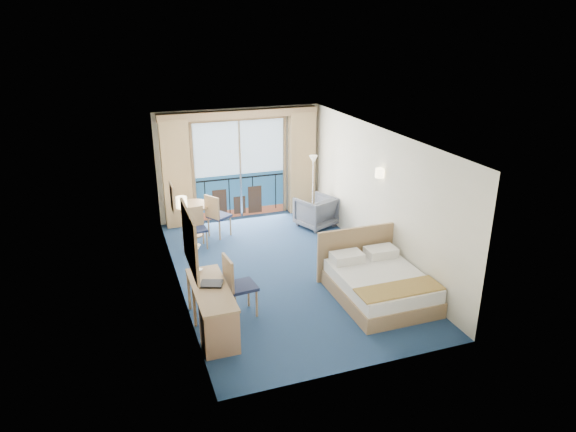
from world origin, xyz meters
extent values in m
plane|color=navy|center=(0.00, 0.00, 0.00)|extent=(6.50, 6.50, 0.00)
cube|color=#EEE9CE|center=(0.00, 3.26, 1.35)|extent=(4.00, 0.02, 2.70)
cube|color=#EEE9CE|center=(0.00, -3.26, 1.35)|extent=(4.00, 0.02, 2.70)
cube|color=#EEE9CE|center=(-2.01, 0.00, 1.35)|extent=(0.02, 6.50, 2.70)
cube|color=#EEE9CE|center=(2.01, 0.00, 1.35)|extent=(0.02, 6.50, 2.70)
cube|color=silver|center=(0.00, 0.00, 2.71)|extent=(4.00, 6.50, 0.02)
cube|color=navy|center=(0.00, 3.22, 0.56)|extent=(2.20, 0.02, 1.08)
cube|color=#ABC6E0|center=(0.00, 3.22, 1.76)|extent=(2.20, 0.02, 1.32)
cube|color=#A04F31|center=(0.00, 3.22, 0.10)|extent=(2.20, 0.02, 0.20)
cube|color=black|center=(0.00, 3.22, 1.00)|extent=(2.20, 0.02, 0.04)
cube|color=tan|center=(0.00, 3.21, 2.46)|extent=(2.36, 0.03, 0.12)
cube|color=tan|center=(-1.15, 3.21, 1.20)|extent=(0.06, 0.03, 2.40)
cube|color=tan|center=(1.15, 3.21, 1.20)|extent=(0.06, 0.03, 2.40)
cube|color=silver|center=(0.00, 3.21, 1.20)|extent=(0.05, 0.02, 2.40)
cube|color=#322117|center=(0.35, 3.21, 0.40)|extent=(0.35, 0.02, 0.70)
cube|color=#322117|center=(-0.55, 3.21, 0.40)|extent=(0.35, 0.02, 0.70)
cube|color=#322117|center=(-0.05, 3.21, 0.30)|extent=(0.30, 0.02, 0.45)
cube|color=black|center=(-0.90, 3.22, 0.55)|extent=(0.02, 0.01, 0.90)
cube|color=black|center=(-0.30, 3.22, 0.55)|extent=(0.03, 0.01, 0.90)
cube|color=black|center=(0.30, 3.22, 0.55)|extent=(0.03, 0.01, 0.90)
cube|color=black|center=(0.90, 3.22, 0.55)|extent=(0.02, 0.01, 0.90)
cube|color=tan|center=(-1.55, 3.07, 1.28)|extent=(0.65, 0.22, 2.55)
cube|color=tan|center=(1.55, 3.07, 1.28)|extent=(0.65, 0.22, 2.55)
cube|color=tan|center=(0.00, 3.10, 2.58)|extent=(3.80, 0.25, 0.18)
cube|color=tan|center=(-1.98, -1.50, 1.55)|extent=(0.04, 1.25, 0.95)
cube|color=#ACB7BF|center=(-1.95, -1.50, 1.55)|extent=(0.01, 1.12, 0.82)
cube|color=tan|center=(-1.98, 0.45, 1.60)|extent=(0.03, 0.42, 0.52)
cube|color=gray|center=(-1.96, 0.45, 1.60)|extent=(0.01, 0.34, 0.44)
cylinder|color=#FFE9B2|center=(-1.94, -0.60, 1.85)|extent=(0.18, 0.18, 0.18)
cylinder|color=#FFE9B2|center=(1.94, -0.15, 1.85)|extent=(0.18, 0.18, 0.18)
cube|color=tan|center=(1.25, -1.64, 0.14)|extent=(1.46, 1.83, 0.27)
cube|color=white|center=(1.25, -1.64, 0.39)|extent=(1.41, 1.77, 0.23)
cube|color=tan|center=(1.25, -2.23, 0.52)|extent=(1.44, 0.50, 0.03)
cube|color=white|center=(0.90, -0.98, 0.59)|extent=(0.57, 0.37, 0.16)
cube|color=white|center=(1.60, -0.98, 0.59)|extent=(0.57, 0.37, 0.16)
cube|color=tan|center=(1.25, -0.68, 0.50)|extent=(1.60, 0.05, 1.01)
cube|color=#9C7453|center=(1.79, -0.36, 0.24)|extent=(0.37, 0.35, 0.49)
cube|color=silver|center=(1.76, -0.32, 0.53)|extent=(0.24, 0.21, 0.09)
imported|color=#4A505A|center=(1.49, 1.96, 0.37)|extent=(1.03, 1.05, 0.74)
cylinder|color=silver|center=(1.60, 2.42, 0.02)|extent=(0.22, 0.22, 0.03)
cylinder|color=silver|center=(1.60, 2.42, 0.76)|extent=(0.02, 0.02, 1.52)
cone|color=beige|center=(1.60, 2.42, 1.52)|extent=(0.20, 0.20, 0.18)
cube|color=tan|center=(-1.72, -1.59, 0.72)|extent=(0.55, 1.59, 0.04)
cube|color=#9C7453|center=(-1.72, -2.13, 0.35)|extent=(0.52, 0.48, 0.70)
cylinder|color=tan|center=(-1.96, -1.39, 0.35)|extent=(0.05, 0.05, 0.70)
cylinder|color=tan|center=(-1.47, -1.39, 0.35)|extent=(0.05, 0.05, 0.70)
cylinder|color=tan|center=(-1.96, -0.84, 0.35)|extent=(0.05, 0.05, 0.70)
cylinder|color=tan|center=(-1.47, -0.84, 0.35)|extent=(0.05, 0.05, 0.70)
cube|color=#1C2442|center=(-1.16, -1.28, 0.52)|extent=(0.51, 0.51, 0.05)
cube|color=tan|center=(-1.38, -1.31, 0.80)|extent=(0.09, 0.46, 0.55)
cylinder|color=tan|center=(-0.95, -1.45, 0.25)|extent=(0.04, 0.04, 0.49)
cylinder|color=tan|center=(-0.99, -1.08, 0.25)|extent=(0.04, 0.04, 0.49)
cylinder|color=tan|center=(-1.32, -1.49, 0.25)|extent=(0.04, 0.04, 0.49)
cylinder|color=tan|center=(-1.36, -1.12, 0.25)|extent=(0.04, 0.04, 0.49)
cube|color=black|center=(-1.68, -1.49, 0.76)|extent=(0.41, 0.36, 0.03)
cylinder|color=silver|center=(-1.79, -0.97, 0.77)|extent=(0.12, 0.12, 0.02)
cylinder|color=silver|center=(-1.79, -0.97, 0.97)|extent=(0.02, 0.02, 0.41)
cone|color=beige|center=(-1.79, -0.97, 1.17)|extent=(0.11, 0.11, 0.10)
cylinder|color=tan|center=(-1.34, 2.39, 0.72)|extent=(0.82, 0.82, 0.04)
cylinder|color=tan|center=(-1.34, 2.39, 0.36)|extent=(0.08, 0.08, 0.72)
cylinder|color=tan|center=(-1.34, 2.39, 0.02)|extent=(0.45, 0.45, 0.03)
cube|color=#1C2442|center=(-0.79, 2.14, 0.48)|extent=(0.60, 0.60, 0.05)
cube|color=tan|center=(-0.96, 2.03, 0.75)|extent=(0.27, 0.38, 0.51)
cylinder|color=tan|center=(-0.55, 2.09, 0.23)|extent=(0.04, 0.04, 0.46)
cylinder|color=tan|center=(-0.74, 2.39, 0.23)|extent=(0.04, 0.04, 0.46)
cylinder|color=tan|center=(-0.84, 1.90, 0.23)|extent=(0.04, 0.04, 0.46)
cylinder|color=tan|center=(-1.03, 2.19, 0.23)|extent=(0.04, 0.04, 0.46)
cube|color=#1C2442|center=(-1.37, 1.64, 0.42)|extent=(0.41, 0.41, 0.05)
cube|color=tan|center=(-1.39, 1.82, 0.66)|extent=(0.38, 0.07, 0.45)
cylinder|color=tan|center=(-1.51, 1.48, 0.20)|extent=(0.03, 0.03, 0.41)
cylinder|color=tan|center=(-1.21, 1.50, 0.20)|extent=(0.03, 0.03, 0.41)
cylinder|color=tan|center=(-1.54, 1.78, 0.20)|extent=(0.03, 0.03, 0.41)
cylinder|color=tan|center=(-1.23, 1.81, 0.20)|extent=(0.03, 0.03, 0.41)
camera|label=1|loc=(-2.91, -8.59, 4.60)|focal=32.00mm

